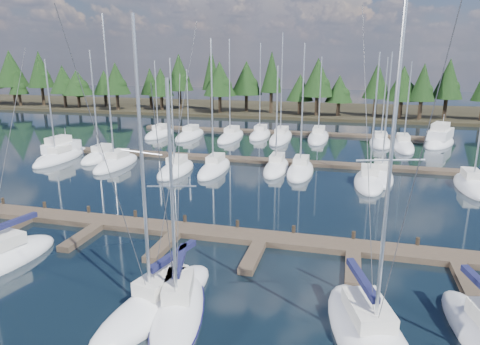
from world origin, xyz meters
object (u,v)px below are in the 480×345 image
(front_sailboat_3, at_px, (157,303))
(motor_yacht_left, at_px, (62,153))
(front_sailboat_4, at_px, (178,309))
(main_dock, at_px, (176,233))
(motor_yacht_right, at_px, (439,140))
(front_sailboat_5, at_px, (370,336))

(front_sailboat_3, xyz_separation_m, motor_yacht_left, (-25.88, 27.85, 0.18))
(front_sailboat_3, xyz_separation_m, front_sailboat_4, (1.23, -0.25, -0.02))
(motor_yacht_left, bearing_deg, main_dock, -39.55)
(motor_yacht_left, bearing_deg, motor_yacht_right, 23.21)
(front_sailboat_3, xyz_separation_m, motor_yacht_right, (21.34, 48.10, 0.25))
(front_sailboat_3, bearing_deg, front_sailboat_4, -11.67)
(front_sailboat_5, bearing_deg, motor_yacht_right, 76.92)
(front_sailboat_3, distance_m, front_sailboat_4, 1.26)
(main_dock, xyz_separation_m, front_sailboat_4, (3.79, -8.84, 0.08))
(front_sailboat_4, relative_size, front_sailboat_5, 0.80)
(main_dock, distance_m, front_sailboat_3, 8.96)
(main_dock, xyz_separation_m, motor_yacht_left, (-23.33, 19.27, 0.27))
(motor_yacht_right, bearing_deg, motor_yacht_left, -156.79)
(main_dock, height_order, front_sailboat_5, front_sailboat_5)
(front_sailboat_4, relative_size, motor_yacht_left, 1.37)
(front_sailboat_3, relative_size, front_sailboat_5, 0.97)
(motor_yacht_left, bearing_deg, front_sailboat_3, -47.09)
(main_dock, xyz_separation_m, motor_yacht_right, (23.90, 39.52, 0.35))
(main_dock, bearing_deg, front_sailboat_5, -34.30)
(front_sailboat_4, height_order, motor_yacht_right, front_sailboat_4)
(motor_yacht_left, bearing_deg, front_sailboat_4, -46.02)
(motor_yacht_left, height_order, motor_yacht_right, motor_yacht_right)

